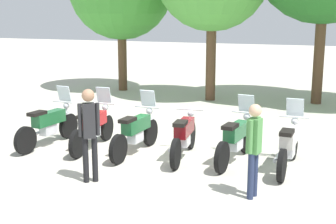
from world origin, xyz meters
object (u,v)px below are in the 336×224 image
person_1 (254,144)px  motorcycle_4 (236,138)px  motorcycle_1 (93,127)px  motorcycle_2 (136,131)px  motorcycle_3 (184,135)px  motorcycle_0 (49,124)px  motorcycle_5 (289,144)px  person_0 (89,128)px

person_1 → motorcycle_4: bearing=-56.8°
motorcycle_1 → motorcycle_2: size_ratio=1.00×
motorcycle_3 → motorcycle_4: size_ratio=1.00×
motorcycle_0 → motorcycle_5: same height
motorcycle_0 → person_0: bearing=-125.0°
motorcycle_4 → motorcycle_0: bearing=101.1°
motorcycle_5 → motorcycle_1: bearing=93.0°
motorcycle_1 → motorcycle_2: same height
motorcycle_2 → motorcycle_3: (1.11, 0.12, -0.01)m
motorcycle_2 → person_1: size_ratio=1.34×
motorcycle_0 → person_1: 5.41m
person_0 → person_1: person_0 is taller
motorcycle_2 → motorcycle_5: (3.34, 0.21, 0.00)m
motorcycle_4 → motorcycle_5: same height
motorcycle_1 → motorcycle_5: bearing=-93.1°
motorcycle_1 → person_1: bearing=-116.7°
motorcycle_0 → person_0: 2.90m
motorcycle_4 → person_0: 3.19m
motorcycle_5 → motorcycle_2: bearing=94.0°
motorcycle_0 → motorcycle_3: 3.34m
motorcycle_1 → motorcycle_4: size_ratio=1.00×
person_1 → person_0: bearing=18.2°
motorcycle_3 → motorcycle_5: bearing=-95.7°
motorcycle_1 → motorcycle_3: motorcycle_1 is taller
person_0 → person_1: bearing=-119.7°
person_0 → motorcycle_5: bearing=-94.0°
motorcycle_4 → person_1: bearing=-152.4°
motorcycle_2 → person_0: (0.01, -1.96, 0.53)m
motorcycle_4 → person_0: (-2.21, -2.23, 0.53)m
motorcycle_4 → motorcycle_1: bearing=99.6°
motorcycle_3 → motorcycle_4: bearing=-90.3°
motorcycle_2 → motorcycle_0: bearing=96.1°
motorcycle_5 → person_0: (-3.32, -2.17, 0.53)m
motorcycle_2 → person_0: size_ratio=1.24×
motorcycle_5 → person_0: bearing=123.6°
motorcycle_2 → motorcycle_4: same height
motorcycle_1 → motorcycle_2: bearing=-96.2°
motorcycle_5 → motorcycle_0: bearing=94.5°
motorcycle_3 → motorcycle_4: 1.13m
motorcycle_1 → motorcycle_2: 1.12m
motorcycle_0 → motorcycle_2: bearing=-81.7°
person_0 → person_1: size_ratio=1.08×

